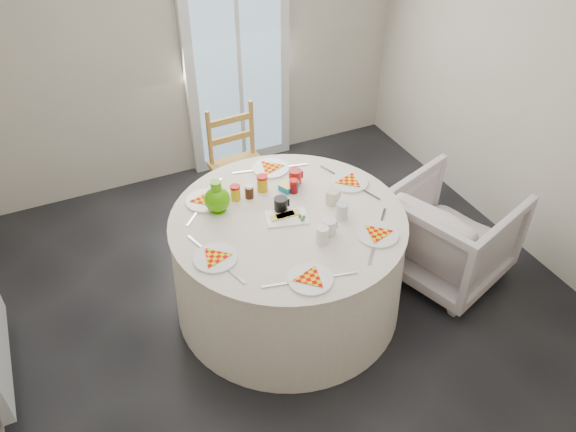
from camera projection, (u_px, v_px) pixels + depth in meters
name	position (u px, v px, depth m)	size (l,w,h in m)	color
floor	(289.00, 299.00, 4.19)	(4.00, 4.00, 0.00)	black
wall_back	(190.00, 39.00, 4.81)	(4.00, 0.02, 2.60)	#BCB5A3
wall_right	(539.00, 88.00, 4.06)	(0.02, 4.00, 2.60)	#BCB5A3
glass_door	(238.00, 61.00, 5.06)	(1.00, 0.08, 2.10)	silver
table	(288.00, 263.00, 3.95)	(1.62, 1.62, 0.82)	white
wooden_chair	(242.00, 170.00, 4.70)	(0.44, 0.42, 1.00)	#B7953B
armchair	(451.00, 232.00, 4.19)	(0.81, 0.76, 0.84)	beige
place_settings	(288.00, 220.00, 3.70)	(1.46, 1.46, 0.03)	white
jar_cluster	(264.00, 192.00, 3.86)	(0.45, 0.23, 0.13)	#925E1E
butter_tub	(289.00, 189.00, 3.95)	(0.13, 0.09, 0.05)	#0A78A4
green_pitcher	(217.00, 200.00, 3.71)	(0.17, 0.17, 0.22)	#43A603
cheese_platter	(287.00, 220.00, 3.70)	(0.27, 0.18, 0.04)	white
mugs_glasses	(313.00, 211.00, 3.71)	(0.68, 0.68, 0.13)	#AFAFAF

